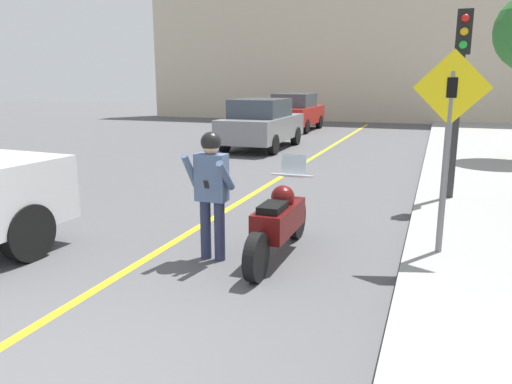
{
  "coord_description": "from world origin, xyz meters",
  "views": [
    {
      "loc": [
        2.91,
        -2.53,
        2.33
      ],
      "look_at": [
        0.62,
        3.72,
        0.82
      ],
      "focal_mm": 35.0,
      "sensor_mm": 36.0,
      "label": 1
    }
  ],
  "objects_px": {
    "parked_car_red": "(295,112)",
    "parked_car_grey": "(262,123)",
    "person_biker": "(211,183)",
    "crossing_sign": "(448,134)",
    "motorcycle": "(279,221)",
    "traffic_light": "(461,69)"
  },
  "relations": [
    {
      "from": "person_biker",
      "to": "parked_car_red",
      "type": "xyz_separation_m",
      "value": [
        -3.57,
        16.71,
        -0.17
      ]
    },
    {
      "from": "motorcycle",
      "to": "parked_car_grey",
      "type": "bearing_deg",
      "value": 110.68
    },
    {
      "from": "motorcycle",
      "to": "parked_car_grey",
      "type": "distance_m",
      "value": 10.67
    },
    {
      "from": "crossing_sign",
      "to": "parked_car_grey",
      "type": "distance_m",
      "value": 11.14
    },
    {
      "from": "parked_car_grey",
      "to": "parked_car_red",
      "type": "distance_m",
      "value": 6.36
    },
    {
      "from": "traffic_light",
      "to": "parked_car_grey",
      "type": "xyz_separation_m",
      "value": [
        -5.94,
        6.23,
        -1.64
      ]
    },
    {
      "from": "traffic_light",
      "to": "motorcycle",
      "type": "bearing_deg",
      "value": -120.15
    },
    {
      "from": "crossing_sign",
      "to": "traffic_light",
      "type": "height_order",
      "value": "traffic_light"
    },
    {
      "from": "motorcycle",
      "to": "parked_car_red",
      "type": "height_order",
      "value": "parked_car_red"
    },
    {
      "from": "crossing_sign",
      "to": "parked_car_grey",
      "type": "xyz_separation_m",
      "value": [
        -5.77,
        9.49,
        -0.82
      ]
    },
    {
      "from": "person_biker",
      "to": "parked_car_grey",
      "type": "xyz_separation_m",
      "value": [
        -2.98,
        10.37,
        -0.17
      ]
    },
    {
      "from": "parked_car_grey",
      "to": "person_biker",
      "type": "bearing_deg",
      "value": -73.99
    },
    {
      "from": "motorcycle",
      "to": "parked_car_grey",
      "type": "xyz_separation_m",
      "value": [
        -3.77,
        9.98,
        0.36
      ]
    },
    {
      "from": "crossing_sign",
      "to": "parked_car_red",
      "type": "height_order",
      "value": "crossing_sign"
    },
    {
      "from": "motorcycle",
      "to": "person_biker",
      "type": "xyz_separation_m",
      "value": [
        -0.79,
        -0.39,
        0.53
      ]
    },
    {
      "from": "motorcycle",
      "to": "parked_car_red",
      "type": "bearing_deg",
      "value": 104.97
    },
    {
      "from": "person_biker",
      "to": "parked_car_grey",
      "type": "distance_m",
      "value": 10.79
    },
    {
      "from": "motorcycle",
      "to": "parked_car_red",
      "type": "distance_m",
      "value": 16.89
    },
    {
      "from": "motorcycle",
      "to": "crossing_sign",
      "type": "relative_size",
      "value": 0.92
    },
    {
      "from": "parked_car_red",
      "to": "parked_car_grey",
      "type": "bearing_deg",
      "value": -84.62
    },
    {
      "from": "crossing_sign",
      "to": "traffic_light",
      "type": "distance_m",
      "value": 3.37
    },
    {
      "from": "traffic_light",
      "to": "person_biker",
      "type": "bearing_deg",
      "value": -125.6
    }
  ]
}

